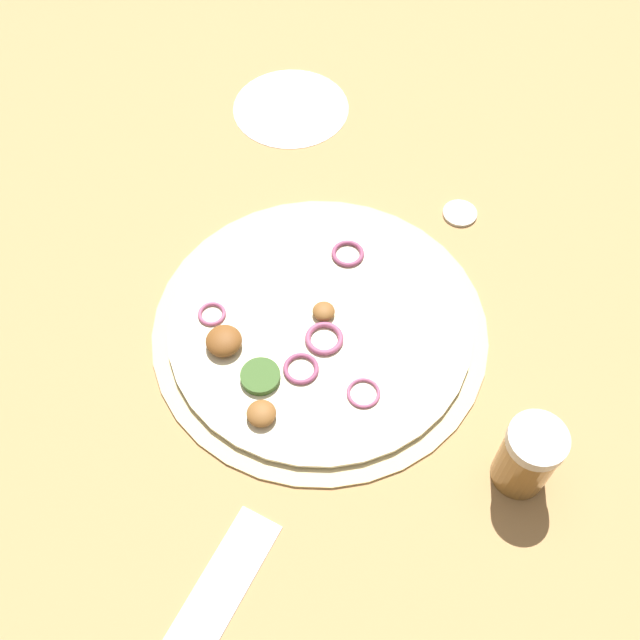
{
  "coord_description": "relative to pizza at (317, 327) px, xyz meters",
  "views": [
    {
      "loc": [
        0.13,
        -0.39,
        0.65
      ],
      "look_at": [
        0.0,
        0.0,
        0.02
      ],
      "focal_mm": 42.0,
      "sensor_mm": 36.0,
      "label": 1
    }
  ],
  "objects": [
    {
      "name": "loose_cap",
      "position": [
        0.1,
        0.2,
        -0.0
      ],
      "size": [
        0.04,
        0.04,
        0.01
      ],
      "color": "beige",
      "rests_on": "ground_plane"
    },
    {
      "name": "ground_plane",
      "position": [
        0.0,
        0.0,
        -0.01
      ],
      "size": [
        3.0,
        3.0,
        0.0
      ],
      "primitive_type": "plane",
      "color": "tan"
    },
    {
      "name": "flour_patch",
      "position": [
        -0.14,
        0.3,
        -0.0
      ],
      "size": [
        0.15,
        0.15,
        0.0
      ],
      "color": "white",
      "rests_on": "ground_plane"
    },
    {
      "name": "spice_jar",
      "position": [
        0.22,
        -0.09,
        0.04
      ],
      "size": [
        0.05,
        0.05,
        0.08
      ],
      "color": "olive",
      "rests_on": "ground_plane"
    },
    {
      "name": "pizza",
      "position": [
        0.0,
        0.0,
        0.0
      ],
      "size": [
        0.34,
        0.34,
        0.03
      ],
      "color": "beige",
      "rests_on": "ground_plane"
    }
  ]
}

